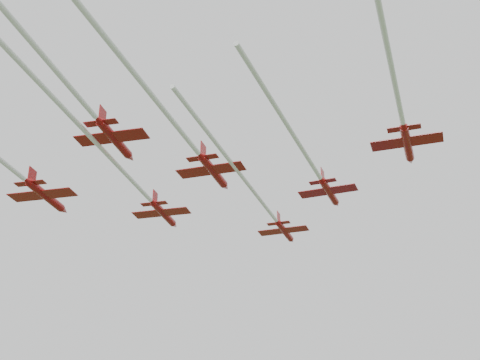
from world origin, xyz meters
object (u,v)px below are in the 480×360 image
(jet_lead, at_px, (263,203))
(jet_row4_left, at_px, (51,65))
(jet_row2_left, at_px, (117,164))
(jet_row3_right, at_px, (398,98))
(jet_row3_mid, at_px, (187,138))
(jet_row2_right, at_px, (313,166))

(jet_lead, distance_m, jet_row4_left, 42.90)
(jet_lead, bearing_deg, jet_row2_left, -123.78)
(jet_row4_left, bearing_deg, jet_lead, 72.07)
(jet_lead, height_order, jet_row3_right, jet_row3_right)
(jet_lead, xyz_separation_m, jet_row2_left, (-13.58, -20.41, -0.92))
(jet_row2_left, relative_size, jet_row3_mid, 1.37)
(jet_row2_left, height_order, jet_row3_mid, jet_row3_mid)
(jet_row2_left, relative_size, jet_row2_right, 1.54)
(jet_row2_left, bearing_deg, jet_row2_right, 14.86)
(jet_lead, xyz_separation_m, jet_row3_mid, (-3.07, -22.18, 0.14))
(jet_lead, xyz_separation_m, jet_row3_right, (22.71, -23.41, -0.02))
(jet_row2_right, height_order, jet_row3_right, jet_row3_right)
(jet_lead, distance_m, jet_row3_mid, 22.40)
(jet_row2_right, relative_size, jet_row3_right, 0.85)
(jet_lead, bearing_deg, jet_row4_left, -102.88)
(jet_row3_mid, bearing_deg, jet_row2_left, 169.14)
(jet_row2_left, height_order, jet_row3_right, jet_row3_right)
(jet_row3_mid, distance_m, jet_row4_left, 20.68)
(jet_lead, relative_size, jet_row4_left, 0.83)
(jet_lead, distance_m, jet_row3_right, 32.61)
(jet_row2_right, xyz_separation_m, jet_row3_right, (12.29, -11.35, 1.05))
(jet_row2_left, bearing_deg, jet_row4_left, -83.46)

